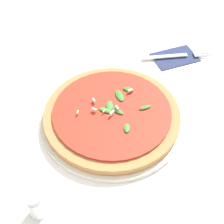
% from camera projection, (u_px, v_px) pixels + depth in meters
% --- Properties ---
extents(ground_plane, '(6.00, 6.00, 0.00)m').
position_uv_depth(ground_plane, '(109.00, 114.00, 0.77)').
color(ground_plane, white).
extents(pizza_arugula_main, '(0.35, 0.35, 0.05)m').
position_uv_depth(pizza_arugula_main, '(112.00, 116.00, 0.75)').
color(pizza_arugula_main, silver).
rests_on(pizza_arugula_main, ground_plane).
extents(napkin, '(0.13, 0.09, 0.01)m').
position_uv_depth(napkin, '(175.00, 57.00, 0.92)').
color(napkin, navy).
rests_on(napkin, ground_plane).
extents(fork, '(0.21, 0.08, 0.00)m').
position_uv_depth(fork, '(178.00, 55.00, 0.92)').
color(fork, silver).
rests_on(fork, ground_plane).
extents(shaker_pepper, '(0.03, 0.03, 0.07)m').
position_uv_depth(shaker_pepper, '(36.00, 205.00, 0.58)').
color(shaker_pepper, silver).
rests_on(shaker_pepper, ground_plane).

